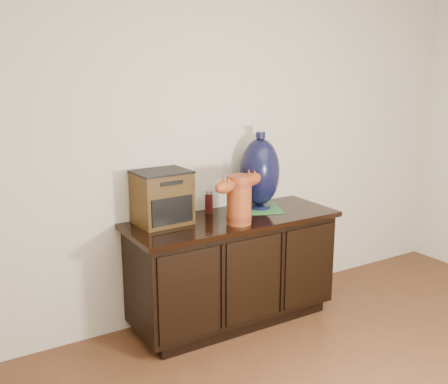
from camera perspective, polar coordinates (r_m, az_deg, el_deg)
sideboard at (r=3.64m, az=0.95°, el=-8.36°), size 1.46×0.56×0.75m
terracotta_vessel at (r=3.34m, az=1.65°, el=-0.51°), size 0.45×0.22×0.32m
tv_radio at (r=3.38m, az=-6.75°, el=-0.58°), size 0.36×0.30×0.35m
green_mat at (r=3.74m, az=3.86°, el=-1.78°), size 0.38×0.38×0.01m
lamp_base at (r=3.68m, az=3.92°, el=2.15°), size 0.37×0.37×0.54m
spray_can at (r=3.60m, az=-1.66°, el=-1.11°), size 0.06×0.06×0.16m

